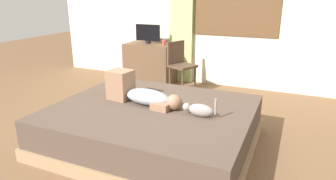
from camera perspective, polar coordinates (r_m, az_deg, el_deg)
The scene contains 10 objects.
ground_plane at distance 3.53m, azimuth -4.68°, elevation -9.53°, with size 16.00×16.00×0.00m, color brown.
back_wall_with_window at distance 5.54m, azimuth 8.35°, elevation 15.99°, with size 6.40×0.14×2.90m.
bed at distance 3.36m, azimuth -2.96°, elevation -6.85°, with size 2.19×1.82×0.44m.
person_lying at distance 3.37m, azimuth -5.33°, elevation -0.59°, with size 0.94×0.35×0.34m.
cat at distance 3.02m, azimuth 6.00°, elevation -3.79°, with size 0.36×0.12×0.21m.
desk at distance 5.68m, azimuth -3.38°, elevation 5.20°, with size 0.90×0.56×0.74m.
tv_monitor at distance 5.61m, azimuth -3.89°, elevation 10.75°, with size 0.48×0.10×0.35m.
cup at distance 5.49m, azimuth -0.78°, elevation 9.15°, with size 0.07×0.07×0.08m, color #B23D38.
chair_by_desk at distance 5.09m, azimuth 2.25°, elevation 5.28°, with size 0.50×0.50×0.86m.
curtain_left at distance 5.61m, azimuth 2.57°, elevation 13.57°, with size 0.44×0.06×2.39m, color #ADCC75.
Camera 1 is at (1.52, -2.74, 1.63)m, focal length 31.77 mm.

